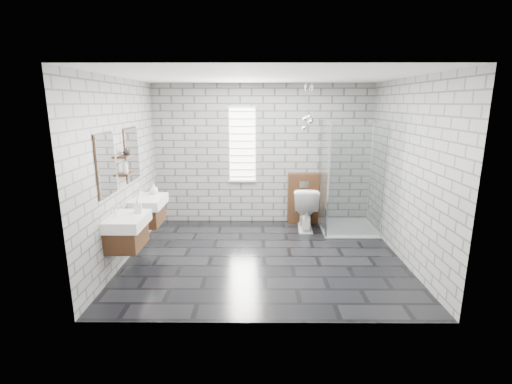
{
  "coord_description": "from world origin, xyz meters",
  "views": [
    {
      "loc": [
        -0.09,
        -5.4,
        2.34
      ],
      "look_at": [
        -0.13,
        0.35,
        0.95
      ],
      "focal_mm": 26.0,
      "sensor_mm": 36.0,
      "label": 1
    }
  ],
  "objects_px": {
    "shower_enclosure": "(344,205)",
    "vanity_right": "(147,203)",
    "vanity_left": "(125,223)",
    "cistern_panel": "(303,198)",
    "toilet": "(305,208)"
  },
  "relations": [
    {
      "from": "cistern_panel",
      "to": "vanity_right",
      "type": "bearing_deg",
      "value": -154.29
    },
    {
      "from": "vanity_left",
      "to": "cistern_panel",
      "type": "xyz_separation_m",
      "value": [
        2.71,
        2.32,
        -0.26
      ]
    },
    {
      "from": "shower_enclosure",
      "to": "vanity_right",
      "type": "bearing_deg",
      "value": -167.01
    },
    {
      "from": "cistern_panel",
      "to": "toilet",
      "type": "relative_size",
      "value": 1.23
    },
    {
      "from": "cistern_panel",
      "to": "shower_enclosure",
      "type": "bearing_deg",
      "value": -36.41
    },
    {
      "from": "toilet",
      "to": "cistern_panel",
      "type": "bearing_deg",
      "value": -86.31
    },
    {
      "from": "shower_enclosure",
      "to": "toilet",
      "type": "height_order",
      "value": "shower_enclosure"
    },
    {
      "from": "vanity_left",
      "to": "cistern_panel",
      "type": "height_order",
      "value": "vanity_left"
    },
    {
      "from": "vanity_left",
      "to": "cistern_panel",
      "type": "distance_m",
      "value": 3.58
    },
    {
      "from": "vanity_left",
      "to": "toilet",
      "type": "xyz_separation_m",
      "value": [
        2.71,
        1.96,
        -0.35
      ]
    },
    {
      "from": "vanity_right",
      "to": "shower_enclosure",
      "type": "bearing_deg",
      "value": 12.99
    },
    {
      "from": "vanity_left",
      "to": "toilet",
      "type": "height_order",
      "value": "vanity_left"
    },
    {
      "from": "cistern_panel",
      "to": "shower_enclosure",
      "type": "height_order",
      "value": "shower_enclosure"
    },
    {
      "from": "cistern_panel",
      "to": "shower_enclosure",
      "type": "distance_m",
      "value": 0.87
    },
    {
      "from": "cistern_panel",
      "to": "shower_enclosure",
      "type": "xyz_separation_m",
      "value": [
        0.7,
        -0.52,
        0.0
      ]
    }
  ]
}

